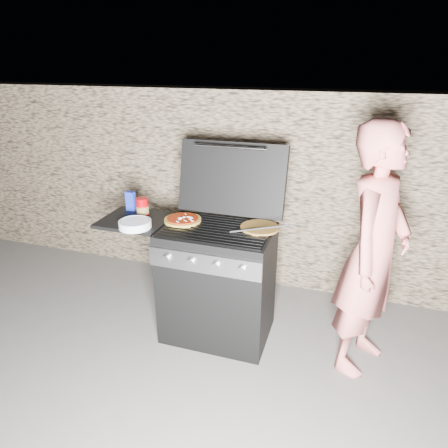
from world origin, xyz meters
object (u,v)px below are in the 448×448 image
(gas_grill, at_px, (188,278))
(sauce_jar, at_px, (143,207))
(pizza_topped, at_px, (183,219))
(person, at_px, (373,254))

(gas_grill, relative_size, sauce_jar, 9.28)
(gas_grill, bearing_deg, pizza_topped, 131.40)
(sauce_jar, relative_size, person, 0.08)
(sauce_jar, bearing_deg, gas_grill, -11.11)
(sauce_jar, height_order, person, person)
(gas_grill, distance_m, person, 1.38)
(pizza_topped, xyz_separation_m, person, (1.36, -0.03, -0.07))
(pizza_topped, bearing_deg, gas_grill, -48.60)
(gas_grill, bearing_deg, person, 0.92)
(pizza_topped, height_order, person, person)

